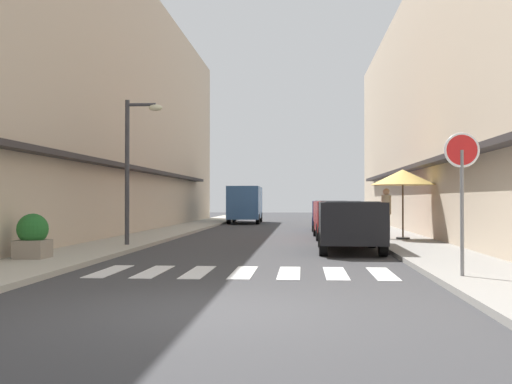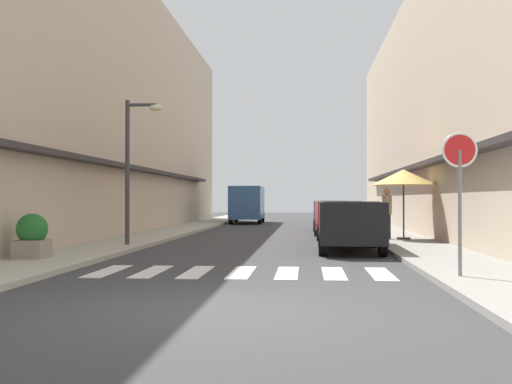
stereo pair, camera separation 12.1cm
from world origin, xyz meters
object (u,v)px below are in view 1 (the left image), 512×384
Objects in this scene: planter_corner at (33,236)px; delivery_van at (245,201)px; cafe_umbrella at (403,178)px; parked_car_mid at (338,215)px; street_lamp at (134,154)px; parked_car_far at (330,212)px; parked_car_near at (350,220)px; pedestrian_walking_near at (386,212)px; round_street_sign at (462,166)px.

delivery_van is at bearing 83.54° from planter_corner.
cafe_umbrella reaches higher than planter_corner.
street_lamp is at bearing -141.89° from parked_car_mid.
parked_car_far is 4.17× the size of planter_corner.
parked_car_near is 2.50× the size of pedestrian_walking_near.
planter_corner is at bearing -129.08° from parked_car_mid.
street_lamp reaches higher than planter_corner.
cafe_umbrella is (2.18, 3.92, 1.38)m from parked_car_near.
cafe_umbrella is (0.63, 10.37, 0.16)m from round_street_sign.
round_street_sign is 1.46× the size of pedestrian_walking_near.
parked_car_near is 4.69m from cafe_umbrella.
delivery_van is 3.02× the size of pedestrian_walking_near.
delivery_van is 5.10× the size of planter_corner.
parked_car_near is at bearing -119.04° from cafe_umbrella.
delivery_van is at bearing 113.26° from cafe_umbrella.
parked_car_near is 1.82× the size of cafe_umbrella.
parked_car_mid is 12.44m from round_street_sign.
street_lamp reaches higher than parked_car_mid.
planter_corner is at bearing 164.24° from round_street_sign.
parked_car_mid and parked_car_far have the same top height.
planter_corner is at bearing -116.20° from parked_car_far.
delivery_van is (-5.05, 8.63, 0.48)m from parked_car_far.
pedestrian_walking_near is at bearing 89.72° from round_street_sign.
parked_car_far reaches higher than planter_corner.
pedestrian_walking_near reaches higher than parked_car_mid.
round_street_sign reaches higher than cafe_umbrella.
pedestrian_walking_near is (1.60, -1.91, 0.15)m from parked_car_mid.
delivery_van is at bearing 103.68° from parked_car_near.
round_street_sign reaches higher than parked_car_mid.
delivery_van is (-5.05, 20.73, 0.48)m from parked_car_near.
delivery_van is 20.21m from street_lamp.
parked_car_mid is at bearing 90.00° from parked_car_near.
parked_car_far is at bearing 21.40° from pedestrian_walking_near.
parked_car_far is 17.72m from planter_corner.
parked_car_mid is at bearing 138.71° from cafe_umbrella.
cafe_umbrella is at bearing 37.67° from planter_corner.
planter_corner is (-2.78, -24.53, -0.76)m from delivery_van.
parked_car_far is 1.80× the size of cafe_umbrella.
round_street_sign reaches higher than planter_corner.
parked_car_far is at bearing 104.91° from cafe_umbrella.
pedestrian_walking_near is (9.42, 7.73, 0.43)m from planter_corner.
planter_corner is at bearing -96.46° from delivery_van.
delivery_van is (-5.05, 14.90, 0.48)m from parked_car_mid.
delivery_van is at bearing 31.91° from pedestrian_walking_near.
cafe_umbrella is 1.37× the size of pedestrian_walking_near.
parked_car_mid is 3.21m from cafe_umbrella.
parked_car_mid is 0.80× the size of delivery_van.
parked_car_mid is 2.49m from pedestrian_walking_near.
delivery_van is 2.06× the size of round_street_sign.
cafe_umbrella is (7.23, -16.81, 0.90)m from delivery_van.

